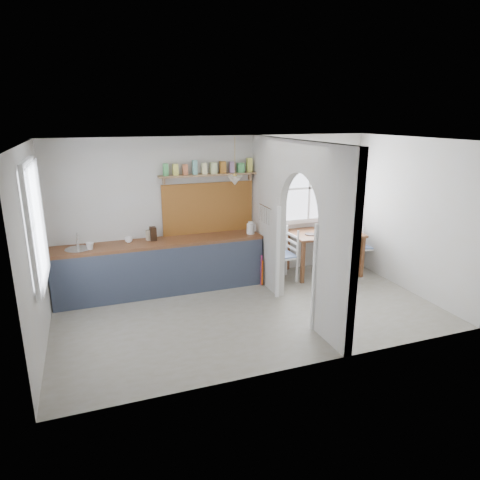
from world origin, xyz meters
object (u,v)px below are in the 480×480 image
object	(u,v)px
chair_right	(367,246)
kettle	(251,228)
dining_table	(324,253)
chair_left	(282,255)
vase	(327,225)

from	to	relation	value
chair_right	kettle	bearing A→B (deg)	98.13
chair_right	kettle	world-z (taller)	kettle
dining_table	chair_right	world-z (taller)	chair_right
chair_right	kettle	size ratio (longest dim) A/B	4.16
chair_left	chair_right	bearing A→B (deg)	87.88
kettle	chair_right	bearing A→B (deg)	-4.77
chair_right	vase	distance (m)	0.95
dining_table	chair_right	distance (m)	0.94
chair_left	kettle	size ratio (longest dim) A/B	4.43
chair_left	vase	size ratio (longest dim) A/B	5.05
dining_table	chair_left	size ratio (longest dim) A/B	1.35
kettle	dining_table	bearing A→B (deg)	-5.68
dining_table	kettle	distance (m)	1.60
dining_table	kettle	world-z (taller)	kettle
chair_right	vase	size ratio (longest dim) A/B	4.74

